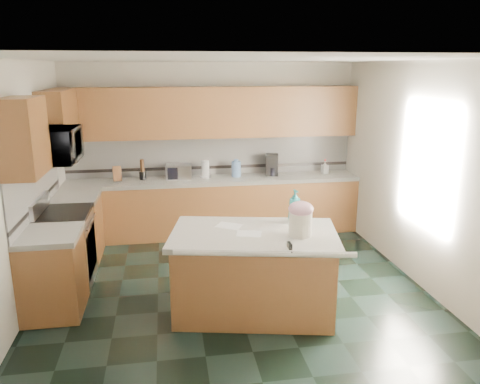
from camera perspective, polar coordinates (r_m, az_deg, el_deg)
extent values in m
plane|color=black|center=(5.84, -0.93, -11.64)|extent=(4.60, 4.60, 0.00)
plane|color=white|center=(5.22, -1.05, 15.91)|extent=(4.60, 4.60, 0.00)
cube|color=silver|center=(7.63, -3.49, 5.38)|extent=(4.60, 0.04, 2.70)
cube|color=silver|center=(3.20, 5.02, -8.27)|extent=(4.60, 0.04, 2.70)
cube|color=silver|center=(5.55, -25.43, 0.34)|extent=(0.04, 4.60, 2.70)
cube|color=silver|center=(6.14, 21.00, 2.08)|extent=(0.04, 4.60, 2.70)
cube|color=#3E230E|center=(7.53, -3.13, -1.94)|extent=(4.60, 0.60, 0.86)
cube|color=white|center=(7.41, -3.18, 1.47)|extent=(4.60, 0.64, 0.06)
cube|color=#3E230E|center=(7.37, -3.41, 9.67)|extent=(4.60, 0.33, 0.78)
cube|color=silver|center=(7.62, -3.45, 4.49)|extent=(4.60, 0.02, 0.63)
cube|color=black|center=(7.65, -3.42, 3.04)|extent=(4.60, 0.01, 0.05)
cube|color=#3E230E|center=(6.93, -19.19, -4.28)|extent=(0.60, 0.82, 0.86)
cube|color=white|center=(6.80, -19.52, -0.61)|extent=(0.64, 0.82, 0.06)
cube|color=#3E230E|center=(5.53, -21.81, -9.41)|extent=(0.60, 0.72, 0.86)
cube|color=white|center=(5.37, -22.28, -4.91)|extent=(0.64, 0.72, 0.06)
cube|color=silver|center=(6.08, -23.64, 0.59)|extent=(0.02, 2.30, 0.63)
cube|color=black|center=(6.13, -23.40, -1.18)|extent=(0.01, 2.30, 0.05)
cube|color=#3E230E|center=(6.77, -21.23, 8.25)|extent=(0.33, 1.09, 0.78)
cube|color=#3E230E|center=(5.17, -24.89, 6.11)|extent=(0.33, 0.72, 0.78)
cube|color=#B7B7BC|center=(6.20, -20.40, -6.55)|extent=(0.60, 0.76, 0.88)
cube|color=black|center=(6.16, -17.71, -6.84)|extent=(0.02, 0.68, 0.55)
cube|color=black|center=(6.05, -20.79, -2.49)|extent=(0.62, 0.78, 0.04)
cylinder|color=#B7B7BC|center=(6.03, -17.71, -3.47)|extent=(0.02, 0.66, 0.02)
cube|color=#B7B7BC|center=(6.08, -23.29, -1.48)|extent=(0.06, 0.76, 0.18)
imported|color=#B7B7BC|center=(5.87, -21.53, 5.30)|extent=(0.50, 0.73, 0.41)
cube|color=#3E230E|center=(5.16, 1.68, -10.05)|extent=(1.81, 1.26, 0.86)
cube|color=white|center=(4.99, 1.72, -5.25)|extent=(1.93, 1.38, 0.06)
cylinder|color=white|center=(4.51, 2.98, -7.50)|extent=(1.73, 0.41, 0.06)
cylinder|color=silver|center=(4.88, 7.37, -3.90)|extent=(0.31, 0.31, 0.25)
ellipsoid|color=#E7A4BB|center=(4.83, 7.43, -2.06)|extent=(0.26, 0.26, 0.16)
cylinder|color=tan|center=(4.81, 7.45, -1.46)|extent=(0.09, 0.03, 0.03)
sphere|color=tan|center=(4.80, 6.96, -1.48)|extent=(0.05, 0.05, 0.05)
sphere|color=tan|center=(4.83, 7.94, -1.43)|extent=(0.05, 0.05, 0.05)
imported|color=teal|center=(5.31, 6.69, -1.67)|extent=(0.16, 0.16, 0.36)
cube|color=white|center=(4.93, 1.12, -5.09)|extent=(0.30, 0.25, 0.00)
cube|color=white|center=(5.17, -1.34, -4.13)|extent=(0.34, 0.31, 0.00)
cube|color=black|center=(4.57, 6.05, -6.72)|extent=(0.03, 0.10, 0.09)
cylinder|color=black|center=(4.52, 6.24, -7.23)|extent=(0.02, 0.07, 0.02)
cube|color=#472814|center=(7.43, -14.75, 2.16)|extent=(0.15, 0.19, 0.25)
cylinder|color=black|center=(7.44, -11.78, 1.97)|extent=(0.10, 0.10, 0.13)
cylinder|color=#472814|center=(7.40, -11.85, 3.18)|extent=(0.06, 0.06, 0.19)
cube|color=#B7B7BC|center=(7.39, -7.48, 2.47)|extent=(0.41, 0.30, 0.23)
cube|color=black|center=(7.27, -7.45, 2.26)|extent=(0.35, 0.01, 0.19)
cylinder|color=white|center=(7.46, -4.23, 2.82)|extent=(0.12, 0.12, 0.27)
cylinder|color=#B7B7BC|center=(7.49, -4.21, 1.88)|extent=(0.18, 0.18, 0.01)
cylinder|color=#628BC3|center=(7.48, -0.46, 2.82)|extent=(0.15, 0.15, 0.25)
cylinder|color=#628BC3|center=(7.45, -0.46, 3.88)|extent=(0.07, 0.07, 0.04)
cube|color=black|center=(7.60, 3.90, 3.33)|extent=(0.24, 0.26, 0.34)
cylinder|color=black|center=(7.57, 3.97, 2.52)|extent=(0.14, 0.14, 0.14)
imported|color=white|center=(7.83, 10.30, 2.99)|extent=(0.11, 0.12, 0.21)
cylinder|color=red|center=(7.81, 10.34, 3.86)|extent=(0.02, 0.02, 0.03)
cube|color=white|center=(5.93, 21.83, 3.05)|extent=(0.02, 1.40, 1.10)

